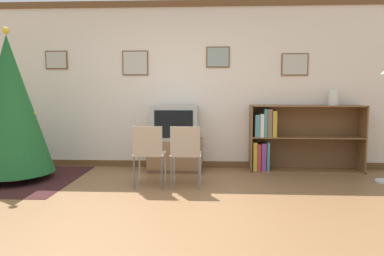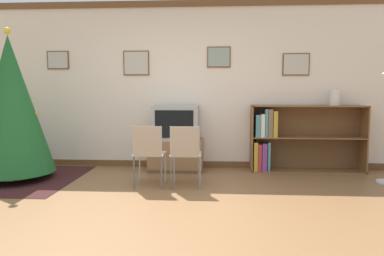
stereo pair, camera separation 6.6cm
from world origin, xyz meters
The scene contains 10 objects.
ground_plane centered at (0.00, 0.00, 0.00)m, with size 24.00×24.00×0.00m, color brown.
wall_back centered at (0.00, 2.42, 1.35)m, with size 8.89×0.11×2.70m.
area_rug centered at (-2.26, 1.36, 0.00)m, with size 1.79×1.87×0.01m.
christmas_tree centered at (-2.26, 1.36, 1.07)m, with size 1.15×1.15×2.14m.
tv_console centered at (0.00, 2.10, 0.25)m, with size 0.85×0.51×0.50m.
television centered at (0.00, 2.09, 0.76)m, with size 0.71×0.49×0.54m.
folding_chair_left centered at (-0.25, 1.06, 0.47)m, with size 0.40×0.40×0.82m.
folding_chair_right centered at (0.24, 1.06, 0.47)m, with size 0.40×0.40×0.82m.
bookshelf centered at (1.76, 2.19, 0.53)m, with size 1.75×0.36×1.04m.
vase centered at (2.47, 2.21, 1.16)m, with size 0.16×0.16×0.24m.
Camera 1 is at (0.58, -3.74, 1.30)m, focal length 35.00 mm.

